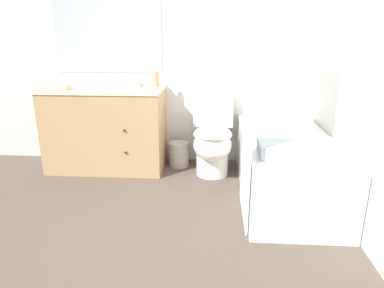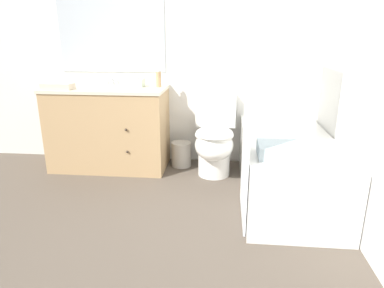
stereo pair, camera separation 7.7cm
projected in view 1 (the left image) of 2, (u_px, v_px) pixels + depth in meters
name	position (u px, v px, depth m)	size (l,w,h in m)	color
ground_plane	(155.00, 260.00, 2.09)	(14.00, 14.00, 0.00)	brown
wall_back	(181.00, 41.00, 3.41)	(8.00, 0.06, 2.50)	silver
wall_right	(354.00, 44.00, 2.46)	(0.05, 2.77, 2.50)	silver
vanity_cabinet	(106.00, 128.00, 3.43)	(1.16, 0.58, 0.82)	tan
sink_faucet	(109.00, 81.00, 3.47)	(0.14, 0.12, 0.12)	silver
toilet	(213.00, 139.00, 3.30)	(0.40, 0.69, 0.75)	white
bathtub	(285.00, 165.00, 2.90)	(0.71, 1.54, 0.51)	white
shower_curtain	(249.00, 89.00, 2.32)	(0.01, 0.59, 1.91)	white
wastebasket	(179.00, 154.00, 3.55)	(0.21, 0.21, 0.25)	#B7B2A8
tissue_box	(135.00, 83.00, 3.33)	(0.11, 0.15, 0.11)	silver
soap_dispenser	(156.00, 79.00, 3.31)	(0.05, 0.05, 0.18)	tan
hand_towel_folded	(54.00, 87.00, 3.15)	(0.28, 0.14, 0.06)	beige
bath_towel_folded	(282.00, 149.00, 2.36)	(0.32, 0.26, 0.09)	silver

